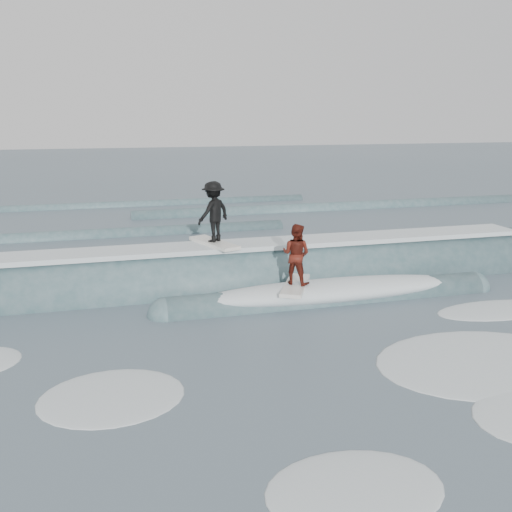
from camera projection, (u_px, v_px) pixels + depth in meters
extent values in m
plane|color=#41535F|center=(319.00, 363.00, 11.72)|extent=(160.00, 160.00, 0.00)
cylinder|color=#37575D|center=(247.00, 284.00, 17.21)|extent=(21.25, 2.26, 2.26)
cylinder|color=#37575D|center=(331.00, 301.00, 15.62)|extent=(9.00, 0.96, 0.96)
sphere|color=#37575D|center=(166.00, 316.00, 14.46)|extent=(0.96, 0.96, 0.96)
sphere|color=#37575D|center=(473.00, 288.00, 16.78)|extent=(0.96, 0.96, 0.96)
cube|color=silver|center=(247.00, 245.00, 16.92)|extent=(18.00, 1.30, 0.14)
ellipsoid|color=silver|center=(331.00, 290.00, 15.55)|extent=(7.60, 1.30, 0.60)
cube|color=silver|center=(214.00, 243.00, 16.64)|extent=(1.21, 2.07, 0.10)
imported|color=black|center=(214.00, 212.00, 16.41)|extent=(1.30, 1.17, 1.75)
cube|color=white|center=(295.00, 285.00, 15.22)|extent=(1.40, 2.03, 0.10)
imported|color=#50170F|center=(296.00, 254.00, 15.02)|extent=(0.99, 0.99, 1.62)
ellipsoid|color=silver|center=(355.00, 489.00, 7.77)|extent=(2.65, 1.81, 0.10)
ellipsoid|color=silver|center=(112.00, 396.00, 10.33)|extent=(2.76, 1.88, 0.10)
ellipsoid|color=silver|center=(499.00, 310.00, 14.89)|extent=(2.83, 1.93, 0.10)
ellipsoid|color=silver|center=(483.00, 362.00, 11.76)|extent=(4.23, 2.89, 0.10)
cylinder|color=#37575D|center=(20.00, 241.00, 22.93)|extent=(22.00, 0.70, 0.70)
cylinder|color=#37575D|center=(339.00, 209.00, 30.69)|extent=(22.00, 0.80, 0.80)
cylinder|color=#37575D|center=(113.00, 207.00, 31.41)|extent=(22.00, 0.60, 0.60)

